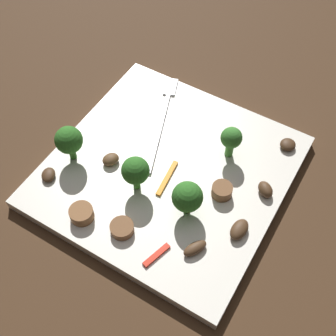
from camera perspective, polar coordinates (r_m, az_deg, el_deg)
ground_plane at (r=0.60m, az=0.00°, el=-0.91°), size 1.40×1.40×0.00m
plate at (r=0.59m, az=0.00°, el=-0.46°), size 0.30×0.30×0.02m
fork at (r=0.64m, az=-0.61°, el=6.84°), size 0.17×0.07×0.00m
broccoli_floret_0 at (r=0.58m, az=-12.66°, el=3.48°), size 0.04×0.04×0.05m
broccoli_floret_1 at (r=0.58m, az=8.15°, el=3.72°), size 0.03×0.03×0.05m
broccoli_floret_2 at (r=0.52m, az=2.51°, el=-3.78°), size 0.04×0.04×0.05m
broccoli_floret_3 at (r=0.54m, az=-4.22°, el=-0.39°), size 0.04×0.04×0.05m
sausage_slice_0 at (r=0.53m, az=-5.69°, el=-7.87°), size 0.04×0.04×0.01m
sausage_slice_1 at (r=0.55m, az=-11.08°, el=-5.80°), size 0.04×0.04×0.02m
sausage_slice_2 at (r=0.56m, az=6.91°, el=-3.01°), size 0.03×0.03×0.02m
mushroom_0 at (r=0.59m, az=-15.16°, el=-0.85°), size 0.03×0.03×0.01m
mushroom_1 at (r=0.62m, az=15.19°, el=2.93°), size 0.02×0.02×0.01m
mushroom_2 at (r=0.52m, az=3.50°, el=-10.29°), size 0.03×0.03×0.01m
mushroom_3 at (r=0.54m, az=9.17°, el=-7.83°), size 0.03×0.02×0.01m
mushroom_4 at (r=0.57m, az=12.45°, el=-2.72°), size 0.03×0.03×0.01m
mushroom_5 at (r=0.59m, az=-7.40°, el=1.11°), size 0.03×0.03×0.01m
pepper_strip_0 at (r=0.52m, az=-1.50°, el=-11.16°), size 0.04×0.02×0.00m
pepper_strip_1 at (r=0.57m, az=-0.12°, el=-1.29°), size 0.06×0.01×0.00m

